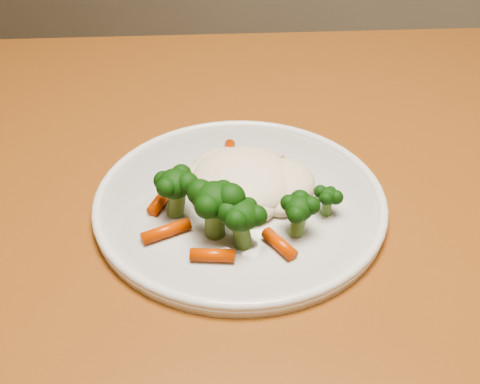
{
  "coord_description": "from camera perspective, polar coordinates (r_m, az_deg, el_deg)",
  "views": [
    {
      "loc": [
        0.43,
        -0.61,
        1.14
      ],
      "look_at": [
        0.29,
        -0.15,
        0.77
      ],
      "focal_mm": 45.0,
      "sensor_mm": 36.0,
      "label": 1
    }
  ],
  "objects": [
    {
      "name": "meal",
      "position": [
        0.59,
        -0.23,
        0.4
      ],
      "size": [
        0.18,
        0.19,
        0.05
      ],
      "color": "#F5E5C4",
      "rests_on": "plate"
    },
    {
      "name": "plate",
      "position": [
        0.61,
        0.0,
        -1.04
      ],
      "size": [
        0.3,
        0.3,
        0.01
      ],
      "primitive_type": "cylinder",
      "color": "white",
      "rests_on": "dining_table"
    },
    {
      "name": "dining_table",
      "position": [
        0.75,
        1.37,
        -4.18
      ],
      "size": [
        1.28,
        1.06,
        0.75
      ],
      "rotation": [
        0.0,
        0.0,
        0.35
      ],
      "color": "#955422",
      "rests_on": "ground"
    }
  ]
}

